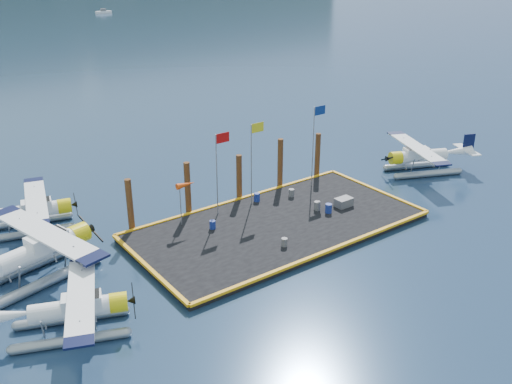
# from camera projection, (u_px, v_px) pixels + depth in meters

# --- Properties ---
(ground) EXTENTS (4000.00, 4000.00, 0.00)m
(ground) POSITION_uv_depth(u_px,v_px,m) (277.00, 228.00, 40.01)
(ground) COLOR #172A45
(ground) RESTS_ON ground
(dock) EXTENTS (20.00, 10.00, 0.40)m
(dock) POSITION_uv_depth(u_px,v_px,m) (277.00, 226.00, 39.93)
(dock) COLOR black
(dock) RESTS_ON ground
(dock_bumpers) EXTENTS (20.25, 10.25, 0.18)m
(dock_bumpers) POSITION_uv_depth(u_px,v_px,m) (277.00, 222.00, 39.81)
(dock_bumpers) COLOR orange
(dock_bumpers) RESTS_ON dock
(seaplane_a) EXTENTS (7.86, 8.31, 3.01)m
(seaplane_a) POSITION_uv_depth(u_px,v_px,m) (76.00, 311.00, 28.73)
(seaplane_a) COLOR #8D949A
(seaplane_a) RESTS_ON ground
(seaplane_b) EXTENTS (9.50, 10.26, 3.64)m
(seaplane_b) POSITION_uv_depth(u_px,v_px,m) (42.00, 252.00, 33.70)
(seaplane_b) COLOR #8D949A
(seaplane_b) RESTS_ON ground
(seaplane_c) EXTENTS (7.94, 8.58, 3.05)m
(seaplane_c) POSITION_uv_depth(u_px,v_px,m) (32.00, 213.00, 39.26)
(seaplane_c) COLOR #8D949A
(seaplane_c) RESTS_ON ground
(seaplane_d) EXTENTS (8.40, 8.83, 3.22)m
(seaplane_d) POSITION_uv_depth(u_px,v_px,m) (420.00, 158.00, 49.27)
(seaplane_d) COLOR #8D949A
(seaplane_d) RESTS_ON ground
(drum_0) EXTENTS (0.42, 0.42, 0.59)m
(drum_0) POSITION_uv_depth(u_px,v_px,m) (213.00, 225.00, 39.00)
(drum_0) COLOR navy
(drum_0) RESTS_ON dock
(drum_1) EXTENTS (0.48, 0.48, 0.68)m
(drum_1) POSITION_uv_depth(u_px,v_px,m) (329.00, 208.00, 41.34)
(drum_1) COLOR navy
(drum_1) RESTS_ON dock
(drum_2) EXTENTS (0.47, 0.47, 0.66)m
(drum_2) POSITION_uv_depth(u_px,v_px,m) (317.00, 206.00, 41.76)
(drum_2) COLOR #555459
(drum_2) RESTS_ON dock
(drum_3) EXTENTS (0.40, 0.40, 0.56)m
(drum_3) POSITION_uv_depth(u_px,v_px,m) (284.00, 242.00, 36.72)
(drum_3) COLOR #555459
(drum_3) RESTS_ON dock
(drum_4) EXTENTS (0.43, 0.43, 0.61)m
(drum_4) POSITION_uv_depth(u_px,v_px,m) (291.00, 193.00, 44.02)
(drum_4) COLOR #555459
(drum_4) RESTS_ON dock
(drum_5) EXTENTS (0.46, 0.46, 0.64)m
(drum_5) POSITION_uv_depth(u_px,v_px,m) (257.00, 197.00, 43.22)
(drum_5) COLOR navy
(drum_5) RESTS_ON dock
(crate) EXTENTS (1.27, 0.85, 0.64)m
(crate) POSITION_uv_depth(u_px,v_px,m) (344.00, 202.00, 42.38)
(crate) COLOR #555459
(crate) RESTS_ON dock
(flagpole_red) EXTENTS (1.14, 0.08, 6.00)m
(flagpole_red) POSITION_uv_depth(u_px,v_px,m) (219.00, 161.00, 39.83)
(flagpole_red) COLOR gray
(flagpole_red) RESTS_ON dock
(flagpole_yellow) EXTENTS (1.14, 0.08, 6.20)m
(flagpole_yellow) POSITION_uv_depth(u_px,v_px,m) (254.00, 151.00, 41.41)
(flagpole_yellow) COLOR gray
(flagpole_yellow) RESTS_ON dock
(flagpole_blue) EXTENTS (1.14, 0.08, 6.50)m
(flagpole_blue) POSITION_uv_depth(u_px,v_px,m) (315.00, 134.00, 44.60)
(flagpole_blue) COLOR gray
(flagpole_blue) RESTS_ON dock
(windsock) EXTENTS (1.40, 0.44, 3.12)m
(windsock) POSITION_uv_depth(u_px,v_px,m) (186.00, 186.00, 38.81)
(windsock) COLOR gray
(windsock) RESTS_ON dock
(piling_0) EXTENTS (0.44, 0.44, 4.00)m
(piling_0) POSITION_uv_depth(u_px,v_px,m) (130.00, 207.00, 38.60)
(piling_0) COLOR #462314
(piling_0) RESTS_ON ground
(piling_1) EXTENTS (0.44, 0.44, 4.20)m
(piling_1) POSITION_uv_depth(u_px,v_px,m) (188.00, 190.00, 41.00)
(piling_1) COLOR #462314
(piling_1) RESTS_ON ground
(piling_2) EXTENTS (0.44, 0.44, 3.80)m
(piling_2) POSITION_uv_depth(u_px,v_px,m) (239.00, 179.00, 43.52)
(piling_2) COLOR #462314
(piling_2) RESTS_ON ground
(piling_3) EXTENTS (0.44, 0.44, 4.30)m
(piling_3) POSITION_uv_depth(u_px,v_px,m) (280.00, 165.00, 45.59)
(piling_3) COLOR #462314
(piling_3) RESTS_ON ground
(piling_4) EXTENTS (0.44, 0.44, 4.00)m
(piling_4) POSITION_uv_depth(u_px,v_px,m) (317.00, 156.00, 47.82)
(piling_4) COLOR #462314
(piling_4) RESTS_ON ground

